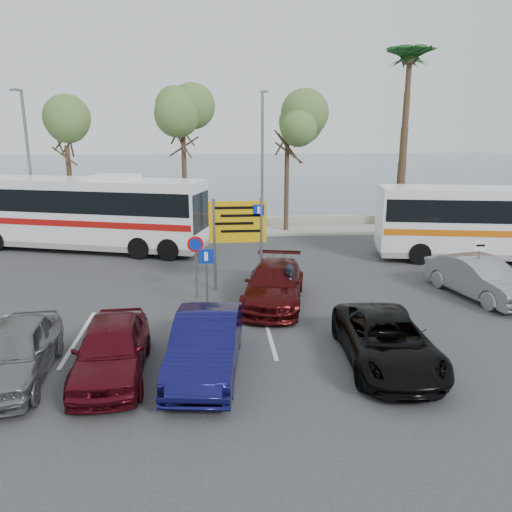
{
  "coord_description": "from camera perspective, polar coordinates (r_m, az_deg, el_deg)",
  "views": [
    {
      "loc": [
        0.01,
        -15.46,
        6.2
      ],
      "look_at": [
        1.68,
        3.0,
        1.39
      ],
      "focal_mm": 35.0,
      "sensor_mm": 36.0,
      "label": 1
    }
  ],
  "objects": [
    {
      "name": "suv_black",
      "position": [
        13.96,
        14.69,
        -9.32
      ],
      "size": [
        2.48,
        4.92,
        1.34
      ],
      "primitive_type": "imported",
      "rotation": [
        0.0,
        0.0,
        -0.06
      ],
      "color": "black",
      "rests_on": "ground"
    },
    {
      "name": "car_maroon",
      "position": [
        17.96,
        2.09,
        -3.25
      ],
      "size": [
        3.02,
        5.25,
        1.43
      ],
      "primitive_type": "imported",
      "rotation": [
        0.0,
        0.0,
        -0.21
      ],
      "color": "#430B0C",
      "rests_on": "ground"
    },
    {
      "name": "car_silver_b",
      "position": [
        20.38,
        24.16,
        -2.27
      ],
      "size": [
        2.62,
        4.81,
        1.5
      ],
      "primitive_type": "imported",
      "rotation": [
        0.0,
        0.0,
        0.24
      ],
      "color": "gray",
      "rests_on": "ground"
    },
    {
      "name": "tree_left",
      "position": [
        30.53,
        -20.96,
        13.25
      ],
      "size": [
        3.2,
        3.2,
        7.2
      ],
      "color": "#382619",
      "rests_on": "kerb_strip"
    },
    {
      "name": "palm_tree",
      "position": [
        31.84,
        17.15,
        20.55
      ],
      "size": [
        4.8,
        4.8,
        11.2
      ],
      "color": "#382619",
      "rests_on": "kerb_strip"
    },
    {
      "name": "car_silver_a",
      "position": [
        14.07,
        -25.95,
        -9.84
      ],
      "size": [
        2.08,
        4.49,
        1.49
      ],
      "primitive_type": "imported",
      "rotation": [
        0.0,
        0.0,
        0.07
      ],
      "color": "slate",
      "rests_on": "ground"
    },
    {
      "name": "kerb_strip",
      "position": [
        30.09,
        -5.08,
        2.74
      ],
      "size": [
        44.0,
        2.4,
        0.15
      ],
      "primitive_type": "cube",
      "color": "#98978A",
      "rests_on": "ground"
    },
    {
      "name": "sign_parking",
      "position": [
        16.93,
        -5.68,
        -1.76
      ],
      "size": [
        0.5,
        0.07,
        2.25
      ],
      "color": "slate",
      "rests_on": "ground"
    },
    {
      "name": "coach_bus_right",
      "position": [
        26.35,
        26.7,
        3.17
      ],
      "size": [
        12.09,
        4.71,
        3.69
      ],
      "color": "white",
      "rests_on": "ground"
    },
    {
      "name": "tree_right",
      "position": [
        29.8,
        3.61,
        14.45
      ],
      "size": [
        3.2,
        3.2,
        7.4
      ],
      "color": "#382619",
      "rests_on": "kerb_strip"
    },
    {
      "name": "sign_no_stop",
      "position": [
        18.45,
        -6.9,
        -0.09
      ],
      "size": [
        0.6,
        0.08,
        2.35
      ],
      "color": "slate",
      "rests_on": "ground"
    },
    {
      "name": "street_lamp_right",
      "position": [
        29.18,
        0.74,
        11.39
      ],
      "size": [
        0.45,
        1.15,
        8.01
      ],
      "color": "slate",
      "rests_on": "kerb_strip"
    },
    {
      "name": "pedestrian_far",
      "position": [
        17.53,
        3.83,
        -3.48
      ],
      "size": [
        0.63,
        0.79,
        1.57
      ],
      "primitive_type": "imported",
      "rotation": [
        0.0,
        0.0,
        1.61
      ],
      "color": "#32384B",
      "rests_on": "ground"
    },
    {
      "name": "tree_mid",
      "position": [
        29.51,
        -8.4,
        15.27
      ],
      "size": [
        3.2,
        3.2,
        8.0
      ],
      "color": "#382619",
      "rests_on": "kerb_strip"
    },
    {
      "name": "sign_taxi",
      "position": [
        20.15,
        24.08,
        -0.47
      ],
      "size": [
        0.5,
        0.07,
        2.2
      ],
      "color": "slate",
      "rests_on": "ground"
    },
    {
      "name": "lane_markings",
      "position": [
        15.78,
        -9.04,
        -8.78
      ],
      "size": [
        12.02,
        4.2,
        0.01
      ],
      "primitive_type": null,
      "color": "silver",
      "rests_on": "ground"
    },
    {
      "name": "sea",
      "position": [
        75.72,
        -5.23,
        9.79
      ],
      "size": [
        140.0,
        140.0,
        0.0
      ],
      "primitive_type": "plane",
      "color": "#3C4A60",
      "rests_on": "ground"
    },
    {
      "name": "street_lamp_left",
      "position": [
        30.71,
        -24.6,
        10.26
      ],
      "size": [
        0.45,
        1.15,
        8.01
      ],
      "color": "slate",
      "rests_on": "kerb_strip"
    },
    {
      "name": "direction_sign",
      "position": [
        19.06,
        -2.08,
        3.12
      ],
      "size": [
        2.2,
        0.12,
        3.6
      ],
      "color": "slate",
      "rests_on": "ground"
    },
    {
      "name": "seawall",
      "position": [
        32.01,
        -5.11,
        3.86
      ],
      "size": [
        48.0,
        0.8,
        0.6
      ],
      "primitive_type": "cube",
      "color": "#A19681",
      "rests_on": "ground"
    },
    {
      "name": "ground",
      "position": [
        16.66,
        -4.87,
        -7.37
      ],
      "size": [
        120.0,
        120.0,
        0.0
      ],
      "primitive_type": "plane",
      "color": "#313134",
      "rests_on": "ground"
    },
    {
      "name": "car_blue",
      "position": [
        13.14,
        -5.71,
        -9.97
      ],
      "size": [
        2.14,
        4.79,
        1.53
      ],
      "primitive_type": "imported",
      "rotation": [
        0.0,
        0.0,
        -0.12
      ],
      "color": "#0E0D41",
      "rests_on": "ground"
    },
    {
      "name": "car_red",
      "position": [
        13.41,
        -16.18,
        -10.12
      ],
      "size": [
        1.96,
        4.42,
        1.48
      ],
      "primitive_type": "imported",
      "rotation": [
        0.0,
        0.0,
        0.05
      ],
      "color": "#4C0A14",
      "rests_on": "ground"
    },
    {
      "name": "coach_bus_left",
      "position": [
        27.13,
        -19.04,
        4.44
      ],
      "size": [
        12.79,
        6.24,
        3.91
      ],
      "color": "white",
      "rests_on": "ground"
    }
  ]
}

